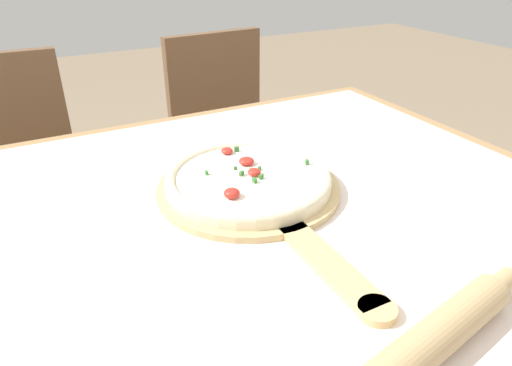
% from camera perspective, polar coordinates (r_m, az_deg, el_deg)
% --- Properties ---
extents(dining_table, '(1.21, 1.05, 0.78)m').
position_cam_1_polar(dining_table, '(0.85, 0.57, -9.87)').
color(dining_table, '#A87F51').
rests_on(dining_table, ground_plane).
extents(towel_cloth, '(1.13, 0.97, 0.00)m').
position_cam_1_polar(towel_cloth, '(0.79, 0.61, -3.45)').
color(towel_cloth, silver).
rests_on(towel_cloth, dining_table).
extents(pizza_peel, '(0.34, 0.55, 0.01)m').
position_cam_1_polar(pizza_peel, '(0.82, -0.13, -1.36)').
color(pizza_peel, tan).
rests_on(pizza_peel, towel_cloth).
extents(pizza, '(0.30, 0.30, 0.03)m').
position_cam_1_polar(pizza, '(0.83, -0.97, 0.57)').
color(pizza, beige).
rests_on(pizza, pizza_peel).
extents(chair_left, '(0.41, 0.41, 0.89)m').
position_cam_1_polar(chair_left, '(1.63, -27.63, 0.46)').
color(chair_left, brown).
rests_on(chair_left, ground_plane).
extents(chair_right, '(0.43, 0.43, 0.89)m').
position_cam_1_polar(chair_right, '(1.76, -3.58, 5.70)').
color(chair_right, brown).
rests_on(chair_right, ground_plane).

